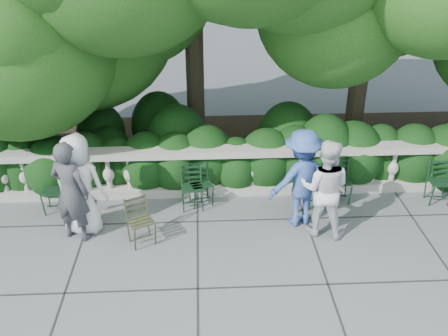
{
  "coord_description": "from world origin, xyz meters",
  "views": [
    {
      "loc": [
        -0.39,
        -6.81,
        5.2
      ],
      "look_at": [
        0.0,
        1.0,
        1.0
      ],
      "focal_mm": 40.0,
      "sensor_mm": 36.0,
      "label": 1
    }
  ],
  "objects_px": {
    "chair_f": "(339,205)",
    "person_woman_grey": "(71,192)",
    "chair_e": "(438,206)",
    "chair_weathered": "(146,247)",
    "chair_a": "(55,215)",
    "chair_c": "(317,209)",
    "chair_d": "(204,207)",
    "person_casual_man": "(324,188)",
    "person_businessman": "(80,185)",
    "chair_b": "(193,212)",
    "person_older_blue": "(301,178)"
  },
  "relations": [
    {
      "from": "chair_e",
      "to": "chair_a",
      "type": "bearing_deg",
      "value": -177.22
    },
    {
      "from": "person_casual_man",
      "to": "person_businessman",
      "type": "bearing_deg",
      "value": 14.73
    },
    {
      "from": "chair_b",
      "to": "person_older_blue",
      "type": "distance_m",
      "value": 2.17
    },
    {
      "from": "chair_f",
      "to": "person_woman_grey",
      "type": "bearing_deg",
      "value": -170.2
    },
    {
      "from": "chair_e",
      "to": "person_casual_man",
      "type": "distance_m",
      "value": 2.73
    },
    {
      "from": "chair_e",
      "to": "chair_weathered",
      "type": "distance_m",
      "value": 5.63
    },
    {
      "from": "chair_d",
      "to": "person_older_blue",
      "type": "xyz_separation_m",
      "value": [
        1.72,
        -0.57,
        0.91
      ]
    },
    {
      "from": "chair_f",
      "to": "person_casual_man",
      "type": "bearing_deg",
      "value": -123.42
    },
    {
      "from": "chair_a",
      "to": "chair_c",
      "type": "relative_size",
      "value": 1.0
    },
    {
      "from": "chair_d",
      "to": "chair_weathered",
      "type": "height_order",
      "value": "same"
    },
    {
      "from": "person_woman_grey",
      "to": "person_casual_man",
      "type": "distance_m",
      "value": 4.27
    },
    {
      "from": "chair_a",
      "to": "chair_c",
      "type": "height_order",
      "value": "same"
    },
    {
      "from": "chair_d",
      "to": "person_woman_grey",
      "type": "bearing_deg",
      "value": -176.72
    },
    {
      "from": "chair_e",
      "to": "person_casual_man",
      "type": "relative_size",
      "value": 0.47
    },
    {
      "from": "person_businessman",
      "to": "person_casual_man",
      "type": "height_order",
      "value": "person_businessman"
    },
    {
      "from": "person_casual_man",
      "to": "chair_a",
      "type": "bearing_deg",
      "value": 9.63
    },
    {
      "from": "chair_b",
      "to": "person_older_blue",
      "type": "height_order",
      "value": "person_older_blue"
    },
    {
      "from": "chair_f",
      "to": "chair_d",
      "type": "bearing_deg",
      "value": 179.72
    },
    {
      "from": "person_businessman",
      "to": "chair_c",
      "type": "bearing_deg",
      "value": -160.33
    },
    {
      "from": "chair_weathered",
      "to": "chair_e",
      "type": "bearing_deg",
      "value": -15.23
    },
    {
      "from": "person_woman_grey",
      "to": "chair_c",
      "type": "bearing_deg",
      "value": -150.5
    },
    {
      "from": "chair_weathered",
      "to": "person_woman_grey",
      "type": "height_order",
      "value": "person_woman_grey"
    },
    {
      "from": "chair_e",
      "to": "chair_f",
      "type": "height_order",
      "value": "same"
    },
    {
      "from": "chair_f",
      "to": "person_woman_grey",
      "type": "distance_m",
      "value": 5.0
    },
    {
      "from": "person_woman_grey",
      "to": "person_older_blue",
      "type": "relative_size",
      "value": 1.0
    },
    {
      "from": "person_businessman",
      "to": "person_older_blue",
      "type": "bearing_deg",
      "value": -165.53
    },
    {
      "from": "person_businessman",
      "to": "person_casual_man",
      "type": "distance_m",
      "value": 4.17
    },
    {
      "from": "chair_e",
      "to": "person_older_blue",
      "type": "bearing_deg",
      "value": -168.78
    },
    {
      "from": "chair_a",
      "to": "person_older_blue",
      "type": "xyz_separation_m",
      "value": [
        4.5,
        -0.43,
        0.91
      ]
    },
    {
      "from": "chair_c",
      "to": "person_woman_grey",
      "type": "relative_size",
      "value": 0.46
    },
    {
      "from": "chair_b",
      "to": "chair_weathered",
      "type": "relative_size",
      "value": 1.0
    },
    {
      "from": "chair_b",
      "to": "chair_c",
      "type": "bearing_deg",
      "value": -5.8
    },
    {
      "from": "chair_a",
      "to": "person_older_blue",
      "type": "bearing_deg",
      "value": -3.3
    },
    {
      "from": "chair_c",
      "to": "chair_e",
      "type": "distance_m",
      "value": 2.37
    },
    {
      "from": "chair_weathered",
      "to": "person_woman_grey",
      "type": "xyz_separation_m",
      "value": [
        -1.21,
        0.37,
        0.92
      ]
    },
    {
      "from": "chair_a",
      "to": "chair_d",
      "type": "relative_size",
      "value": 1.0
    },
    {
      "from": "person_woman_grey",
      "to": "person_casual_man",
      "type": "xyz_separation_m",
      "value": [
        4.27,
        -0.06,
        -0.02
      ]
    },
    {
      "from": "chair_weathered",
      "to": "person_older_blue",
      "type": "xyz_separation_m",
      "value": [
        2.72,
        0.63,
        0.91
      ]
    },
    {
      "from": "chair_d",
      "to": "person_casual_man",
      "type": "bearing_deg",
      "value": -40.59
    },
    {
      "from": "chair_a",
      "to": "chair_d",
      "type": "bearing_deg",
      "value": 5.06
    },
    {
      "from": "chair_e",
      "to": "chair_f",
      "type": "xyz_separation_m",
      "value": [
        -1.9,
        0.13,
        0.0
      ]
    },
    {
      "from": "chair_d",
      "to": "person_casual_man",
      "type": "xyz_separation_m",
      "value": [
        2.06,
        -0.89,
        0.89
      ]
    },
    {
      "from": "chair_weathered",
      "to": "person_older_blue",
      "type": "distance_m",
      "value": 2.94
    },
    {
      "from": "chair_f",
      "to": "chair_c",
      "type": "bearing_deg",
      "value": -162.61
    },
    {
      "from": "person_woman_grey",
      "to": "chair_weathered",
      "type": "bearing_deg",
      "value": -176.13
    },
    {
      "from": "chair_f",
      "to": "chair_weathered",
      "type": "distance_m",
      "value": 3.82
    },
    {
      "from": "chair_weathered",
      "to": "person_woman_grey",
      "type": "distance_m",
      "value": 1.57
    },
    {
      "from": "chair_e",
      "to": "chair_weathered",
      "type": "relative_size",
      "value": 1.0
    },
    {
      "from": "chair_b",
      "to": "chair_e",
      "type": "relative_size",
      "value": 1.0
    },
    {
      "from": "chair_c",
      "to": "person_woman_grey",
      "type": "height_order",
      "value": "person_woman_grey"
    }
  ]
}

